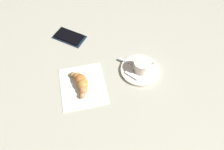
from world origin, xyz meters
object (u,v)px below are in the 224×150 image
saucer (140,70)px  teaspoon (139,67)px  sugar_packet (132,75)px  napkin (83,86)px  cell_phone (69,37)px  espresso_cup (142,66)px  croissant (81,82)px

saucer → teaspoon: bearing=114.0°
saucer → teaspoon: (-0.00, 0.01, 0.01)m
sugar_packet → napkin: 0.19m
teaspoon → cell_phone: (-0.30, 0.15, -0.01)m
sugar_packet → cell_phone: (-0.27, 0.19, -0.01)m
saucer → espresso_cup: (0.00, -0.00, 0.03)m
saucer → croissant: 0.23m
sugar_packet → croissant: croissant is taller
cell_phone → napkin: bearing=-69.4°
napkin → cell_phone: size_ratio=1.24×
saucer → croissant: croissant is taller
teaspoon → cell_phone: bearing=152.9°
croissant → cell_phone: size_ratio=0.75×
espresso_cup → napkin: size_ratio=0.43×
napkin → cell_phone: bearing=110.6°
cell_phone → saucer: bearing=-27.9°
sugar_packet → cell_phone: bearing=179.3°
saucer → teaspoon: size_ratio=1.20×
croissant → teaspoon: bearing=22.0°
teaspoon → cell_phone: teaspoon is taller
espresso_cup → teaspoon: 0.02m
croissant → sugar_packet: bearing=14.4°
napkin → sugar_packet: bearing=16.2°
espresso_cup → croissant: size_ratio=0.72×
espresso_cup → croissant: bearing=-160.7°
saucer → cell_phone: 0.34m
napkin → croissant: 0.02m
espresso_cup → sugar_packet: 0.05m
saucer → sugar_packet: 0.04m
teaspoon → croissant: 0.23m
saucer → teaspoon: teaspoon is taller
croissant → saucer: bearing=20.1°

